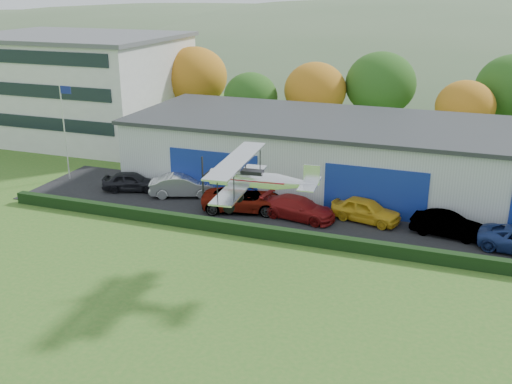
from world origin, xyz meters
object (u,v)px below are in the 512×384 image
(hangar, at_px, (389,158))
(car_4, at_px, (366,210))
(office_block, at_px, (78,86))
(car_2, at_px, (244,199))
(flagpole, at_px, (65,122))
(car_0, at_px, (131,181))
(biplane, at_px, (254,178))
(car_5, at_px, (448,225))
(car_1, at_px, (183,185))
(car_3, at_px, (298,208))

(hangar, distance_m, car_4, 7.14)
(office_block, distance_m, car_2, 28.67)
(flagpole, bearing_deg, office_block, 121.97)
(car_0, height_order, biplane, biplane)
(biplane, bearing_deg, office_block, 135.27)
(car_5, relative_size, biplane, 0.62)
(flagpole, distance_m, car_4, 24.81)
(car_0, xyz_separation_m, car_1, (4.33, 0.27, 0.08))
(office_block, height_order, car_1, office_block)
(flagpole, bearing_deg, biplane, -28.05)
(office_block, bearing_deg, car_2, -31.58)
(hangar, bearing_deg, car_1, -155.26)
(car_5, xyz_separation_m, biplane, (-9.79, -9.06, 4.82))
(car_0, bearing_deg, car_1, -105.03)
(hangar, xyz_separation_m, biplane, (-4.86, -16.65, 2.97))
(car_1, xyz_separation_m, biplane, (9.38, -10.09, 4.74))
(car_1, xyz_separation_m, car_5, (19.18, -1.03, -0.08))
(car_1, relative_size, car_5, 1.11)
(car_3, bearing_deg, car_4, -67.71)
(car_2, bearing_deg, car_3, -106.29)
(car_2, bearing_deg, biplane, -169.97)
(office_block, relative_size, car_2, 3.50)
(office_block, distance_m, biplane, 36.78)
(car_0, height_order, car_4, car_4)
(office_block, relative_size, flagpole, 2.57)
(hangar, bearing_deg, car_5, -56.95)
(car_1, distance_m, car_4, 13.84)
(hangar, height_order, office_block, office_block)
(flagpole, distance_m, biplane, 22.71)
(flagpole, xyz_separation_m, car_3, (20.07, -1.98, -3.98))
(car_1, height_order, biplane, biplane)
(hangar, xyz_separation_m, car_4, (-0.41, -6.90, -1.81))
(flagpole, height_order, car_5, flagpole)
(car_5, distance_m, biplane, 14.19)
(office_block, xyz_separation_m, car_3, (28.19, -14.98, -4.41))
(car_0, relative_size, car_4, 0.94)
(car_2, relative_size, car_5, 1.29)
(car_4, height_order, car_5, car_4)
(hangar, distance_m, car_0, 19.88)
(car_4, bearing_deg, office_block, 80.34)
(car_4, relative_size, car_5, 1.03)
(car_3, xyz_separation_m, car_4, (4.40, 1.06, 0.05))
(car_1, height_order, car_2, car_1)
(office_block, relative_size, car_0, 4.68)
(car_2, bearing_deg, car_1, 62.49)
(flagpole, xyz_separation_m, car_4, (24.48, -0.92, -3.93))
(flagpole, height_order, car_4, flagpole)
(flagpole, bearing_deg, car_1, -3.13)
(flagpole, bearing_deg, hangar, 13.51)
(car_2, distance_m, car_4, 8.50)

